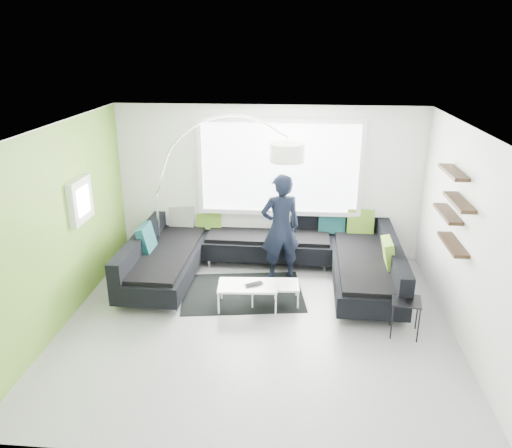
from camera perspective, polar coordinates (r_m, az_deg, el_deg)
The scene contains 9 objects.
ground at distance 7.33m, azimuth 0.10°, elevation -11.31°, with size 5.50×5.50×0.00m, color gray.
room_shell at distance 6.76m, azimuth 0.58°, elevation 2.78°, with size 5.54×5.04×2.82m.
sectional_sofa at distance 8.35m, azimuth 0.94°, elevation -3.94°, with size 4.42×2.79×0.94m.
rug at distance 8.15m, azimuth -1.53°, elevation -7.81°, with size 1.92×1.39×0.01m, color black.
coffee_table at distance 7.72m, azimuth 0.63°, elevation -7.96°, with size 1.15×0.67×0.38m, color silver.
arc_lamp at distance 8.73m, azimuth -11.33°, elevation 3.43°, with size 2.55×0.80×2.74m, color silver, non-canonical shape.
side_table at distance 7.27m, azimuth 16.63°, elevation -10.15°, with size 0.38×0.38×0.53m, color black.
person at distance 8.26m, azimuth 2.82°, elevation -0.44°, with size 0.78×0.63×1.84m, color black.
laptop at distance 7.53m, azimuth -0.09°, elevation -7.04°, with size 0.34×0.30×0.02m, color black.
Camera 1 is at (0.52, -6.22, 3.85)m, focal length 35.00 mm.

